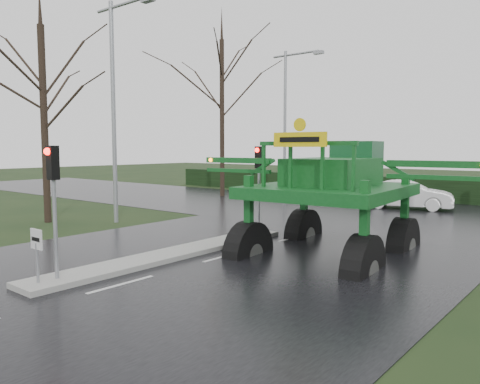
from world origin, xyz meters
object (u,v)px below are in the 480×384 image
Objects in this scene: traffic_signal_near at (53,183)px; crop_sprayer at (253,176)px; street_light_left_far at (289,111)px; white_sedan at (407,209)px; traffic_signal_mid at (259,170)px; keep_left_sign at (37,247)px; street_light_left_near at (117,92)px.

traffic_signal_near is 0.36× the size of crop_sprayer.
street_light_left_far is 2.05× the size of white_sedan.
traffic_signal_mid is 0.36× the size of crop_sprayer.
street_light_left_far is at bearing 71.40° from white_sedan.
traffic_signal_near is at bearing -71.83° from street_light_left_far.
crop_sprayer is at bearing 166.07° from white_sedan.
keep_left_sign is at bearing -90.00° from traffic_signal_near.
traffic_signal_near is at bearing 90.00° from keep_left_sign.
keep_left_sign is 1.61m from traffic_signal_near.
street_light_left_near is (-6.89, -1.49, 3.40)m from traffic_signal_mid.
keep_left_sign is 9.12m from traffic_signal_mid.
street_light_left_near is (-6.89, 7.50, 4.93)m from keep_left_sign.
white_sedan is (1.61, 11.83, -2.59)m from traffic_signal_mid.
traffic_signal_near is 0.72× the size of white_sedan.
traffic_signal_mid is 0.35× the size of street_light_left_far.
traffic_signal_near reaches higher than keep_left_sign.
street_light_left_near is 1.03× the size of crop_sprayer.
traffic_signal_near is at bearing -109.42° from crop_sprayer.
street_light_left_near reaches higher than traffic_signal_mid.
street_light_left_far is at bearing 118.86° from traffic_signal_mid.
crop_sprayer is 1.98× the size of white_sedan.
traffic_signal_near and traffic_signal_mid have the same top height.
crop_sprayer is at bearing -56.58° from traffic_signal_mid.
traffic_signal_near is 20.55m from white_sedan.
white_sedan is (1.61, 20.33, -2.59)m from traffic_signal_near.
keep_left_sign is at bearing 161.55° from white_sedan.
street_light_left_near reaches higher than crop_sprayer.
crop_sprayer is (8.53, -0.99, -3.43)m from street_light_left_near.
keep_left_sign is 0.38× the size of traffic_signal_near.
street_light_left_near is at bearing 134.53° from traffic_signal_near.
crop_sprayer reaches higher than white_sedan.
white_sedan is (-0.02, 14.31, -2.56)m from crop_sprayer.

